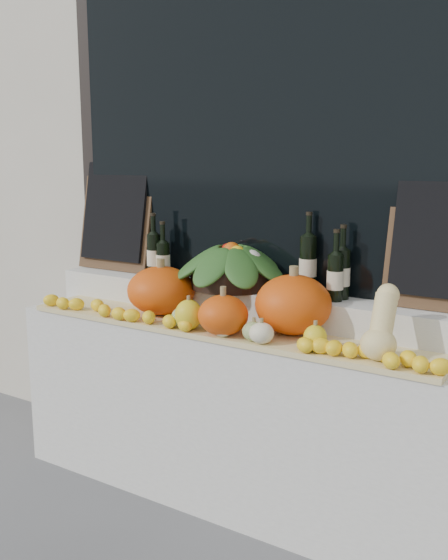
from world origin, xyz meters
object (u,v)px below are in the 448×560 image
(butternut_squash, at_px, (381,328))
(wine_bottle_tall, at_px, (308,264))
(produce_bowl, at_px, (232,265))
(pumpkin_right, at_px, (293,304))
(pumpkin_left, at_px, (161,290))

(butternut_squash, distance_m, wine_bottle_tall, 0.62)
(produce_bowl, relative_size, wine_bottle_tall, 1.61)
(pumpkin_right, bearing_deg, pumpkin_left, -177.63)
(pumpkin_left, bearing_deg, produce_bowl, 34.44)
(pumpkin_right, height_order, butternut_squash, butternut_squash)
(pumpkin_right, distance_m, produce_bowl, 0.47)
(pumpkin_left, bearing_deg, wine_bottle_tall, 20.99)
(pumpkin_right, bearing_deg, produce_bowl, 158.17)
(pumpkin_right, relative_size, produce_bowl, 0.54)
(pumpkin_right, xyz_separation_m, butternut_squash, (0.45, -0.13, -0.01))
(pumpkin_left, xyz_separation_m, butternut_squash, (1.16, -0.10, 0.00))
(wine_bottle_tall, bearing_deg, produce_bowl, -171.17)
(pumpkin_left, height_order, wine_bottle_tall, wine_bottle_tall)
(pumpkin_left, xyz_separation_m, pumpkin_right, (0.72, 0.03, 0.01))
(pumpkin_left, relative_size, wine_bottle_tall, 0.87)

